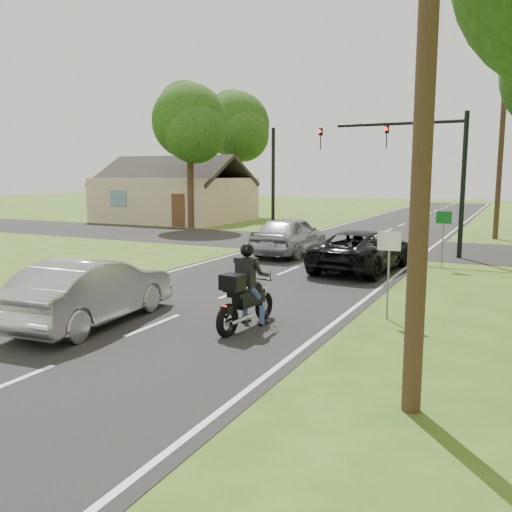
{
  "coord_description": "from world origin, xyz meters",
  "views": [
    {
      "loc": [
        7.51,
        -9.83,
        3.47
      ],
      "look_at": [
        1.16,
        3.0,
        1.3
      ],
      "focal_mm": 38.0,
      "sensor_mm": 36.0,
      "label": 1
    }
  ],
  "objects_px": {
    "motorcycle_rider": "(245,295)",
    "utility_pole_near": "(427,53)",
    "dark_suv": "(362,250)",
    "silver_sedan": "(92,291)",
    "silver_suv": "(290,235)",
    "sign_white": "(389,254)",
    "traffic_signal": "(418,158)",
    "sign_green": "(444,226)",
    "utility_pole_far": "(501,143)"
  },
  "relations": [
    {
      "from": "motorcycle_rider",
      "to": "utility_pole_far",
      "type": "bearing_deg",
      "value": 83.47
    },
    {
      "from": "dark_suv",
      "to": "sign_green",
      "type": "distance_m",
      "value": 3.18
    },
    {
      "from": "utility_pole_far",
      "to": "silver_sedan",
      "type": "bearing_deg",
      "value": -108.71
    },
    {
      "from": "motorcycle_rider",
      "to": "silver_suv",
      "type": "height_order",
      "value": "motorcycle_rider"
    },
    {
      "from": "dark_suv",
      "to": "sign_white",
      "type": "distance_m",
      "value": 6.76
    },
    {
      "from": "silver_suv",
      "to": "utility_pole_near",
      "type": "xyz_separation_m",
      "value": [
        7.71,
        -13.69,
        4.23
      ]
    },
    {
      "from": "utility_pole_far",
      "to": "sign_white",
      "type": "height_order",
      "value": "utility_pole_far"
    },
    {
      "from": "dark_suv",
      "to": "traffic_signal",
      "type": "bearing_deg",
      "value": -96.65
    },
    {
      "from": "silver_sedan",
      "to": "silver_suv",
      "type": "bearing_deg",
      "value": -94.7
    },
    {
      "from": "silver_sedan",
      "to": "silver_suv",
      "type": "xyz_separation_m",
      "value": [
        -0.1,
        12.15,
        0.08
      ]
    },
    {
      "from": "sign_white",
      "to": "sign_green",
      "type": "bearing_deg",
      "value": 88.57
    },
    {
      "from": "utility_pole_near",
      "to": "sign_green",
      "type": "height_order",
      "value": "utility_pole_near"
    },
    {
      "from": "sign_white",
      "to": "utility_pole_near",
      "type": "bearing_deg",
      "value": -73.24
    },
    {
      "from": "silver_suv",
      "to": "utility_pole_far",
      "type": "height_order",
      "value": "utility_pole_far"
    },
    {
      "from": "motorcycle_rider",
      "to": "utility_pole_near",
      "type": "distance_m",
      "value": 6.6
    },
    {
      "from": "motorcycle_rider",
      "to": "utility_pole_far",
      "type": "distance_m",
      "value": 22.1
    },
    {
      "from": "motorcycle_rider",
      "to": "utility_pole_near",
      "type": "xyz_separation_m",
      "value": [
        4.19,
        -2.73,
        4.31
      ]
    },
    {
      "from": "sign_white",
      "to": "motorcycle_rider",
      "type": "bearing_deg",
      "value": -140.15
    },
    {
      "from": "motorcycle_rider",
      "to": "utility_pole_near",
      "type": "height_order",
      "value": "utility_pole_near"
    },
    {
      "from": "utility_pole_near",
      "to": "motorcycle_rider",
      "type": "bearing_deg",
      "value": 146.93
    },
    {
      "from": "motorcycle_rider",
      "to": "dark_suv",
      "type": "distance_m",
      "value": 8.54
    },
    {
      "from": "utility_pole_near",
      "to": "sign_green",
      "type": "distance_m",
      "value": 13.5
    },
    {
      "from": "silver_sedan",
      "to": "sign_white",
      "type": "relative_size",
      "value": 2.19
    },
    {
      "from": "motorcycle_rider",
      "to": "sign_white",
      "type": "xyz_separation_m",
      "value": [
        2.69,
        2.25,
        0.82
      ]
    },
    {
      "from": "silver_suv",
      "to": "utility_pole_near",
      "type": "relative_size",
      "value": 0.5
    },
    {
      "from": "silver_sedan",
      "to": "utility_pole_far",
      "type": "xyz_separation_m",
      "value": [
        7.61,
        22.47,
        4.3
      ]
    },
    {
      "from": "utility_pole_near",
      "to": "sign_white",
      "type": "distance_m",
      "value": 6.26
    },
    {
      "from": "dark_suv",
      "to": "silver_sedan",
      "type": "xyz_separation_m",
      "value": [
        -3.76,
        -9.73,
        0.03
      ]
    },
    {
      "from": "sign_green",
      "to": "dark_suv",
      "type": "bearing_deg",
      "value": -146.03
    },
    {
      "from": "silver_suv",
      "to": "traffic_signal",
      "type": "xyz_separation_m",
      "value": [
        4.84,
        2.31,
        3.28
      ]
    },
    {
      "from": "motorcycle_rider",
      "to": "sign_white",
      "type": "relative_size",
      "value": 1.08
    },
    {
      "from": "utility_pole_near",
      "to": "sign_green",
      "type": "bearing_deg",
      "value": 95.72
    },
    {
      "from": "traffic_signal",
      "to": "sign_green",
      "type": "height_order",
      "value": "traffic_signal"
    },
    {
      "from": "motorcycle_rider",
      "to": "sign_green",
      "type": "xyz_separation_m",
      "value": [
        2.89,
        10.25,
        0.82
      ]
    },
    {
      "from": "silver_sedan",
      "to": "silver_suv",
      "type": "relative_size",
      "value": 0.94
    },
    {
      "from": "motorcycle_rider",
      "to": "utility_pole_far",
      "type": "relative_size",
      "value": 0.23
    },
    {
      "from": "utility_pole_far",
      "to": "dark_suv",
      "type": "bearing_deg",
      "value": -106.8
    },
    {
      "from": "silver_suv",
      "to": "utility_pole_near",
      "type": "bearing_deg",
      "value": 119.39
    },
    {
      "from": "utility_pole_far",
      "to": "motorcycle_rider",
      "type": "bearing_deg",
      "value": -101.16
    },
    {
      "from": "sign_white",
      "to": "silver_sedan",
      "type": "bearing_deg",
      "value": -150.57
    },
    {
      "from": "traffic_signal",
      "to": "dark_suv",
      "type": "bearing_deg",
      "value": -101.73
    },
    {
      "from": "utility_pole_far",
      "to": "sign_white",
      "type": "xyz_separation_m",
      "value": [
        -1.5,
        -19.02,
        -3.49
      ]
    },
    {
      "from": "silver_sedan",
      "to": "traffic_signal",
      "type": "height_order",
      "value": "traffic_signal"
    },
    {
      "from": "silver_sedan",
      "to": "sign_white",
      "type": "xyz_separation_m",
      "value": [
        6.11,
        3.45,
        0.82
      ]
    },
    {
      "from": "traffic_signal",
      "to": "utility_pole_far",
      "type": "height_order",
      "value": "utility_pole_far"
    },
    {
      "from": "traffic_signal",
      "to": "sign_green",
      "type": "relative_size",
      "value": 3.0
    },
    {
      "from": "silver_suv",
      "to": "sign_white",
      "type": "bearing_deg",
      "value": 125.49
    },
    {
      "from": "dark_suv",
      "to": "utility_pole_near",
      "type": "relative_size",
      "value": 0.53
    },
    {
      "from": "dark_suv",
      "to": "traffic_signal",
      "type": "distance_m",
      "value": 5.9
    },
    {
      "from": "traffic_signal",
      "to": "silver_suv",
      "type": "bearing_deg",
      "value": -154.49
    }
  ]
}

